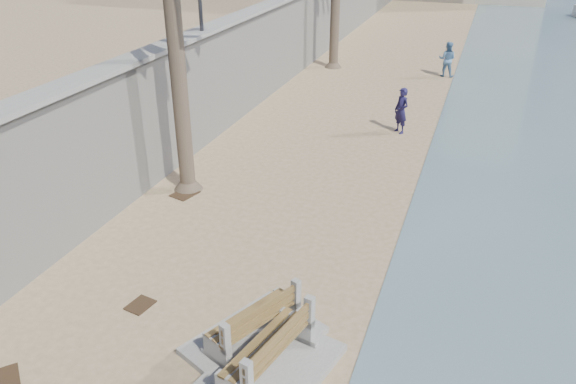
# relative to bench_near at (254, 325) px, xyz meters

# --- Properties ---
(seawall) EXTENTS (0.45, 70.00, 3.50)m
(seawall) POSITION_rel_bench_near_xyz_m (-5.35, 16.64, 1.33)
(seawall) COLOR gray
(seawall) RESTS_ON ground_plane
(bench_near) EXTENTS (2.38, 2.74, 0.96)m
(bench_near) POSITION_rel_bench_near_xyz_m (0.00, 0.00, 0.00)
(bench_near) COLOR gray
(bench_near) RESTS_ON ground_plane
(bench_far) EXTENTS (2.21, 2.79, 1.03)m
(bench_far) POSITION_rel_bench_near_xyz_m (0.52, -0.63, 0.03)
(bench_far) COLOR gray
(bench_far) RESTS_ON ground_plane
(person_a) EXTENTS (0.78, 0.76, 1.81)m
(person_a) POSITION_rel_bench_near_xyz_m (0.67, 11.52, 0.49)
(person_a) COLOR #19153A
(person_a) RESTS_ON ground_plane
(person_b) EXTENTS (0.89, 0.71, 1.76)m
(person_b) POSITION_rel_bench_near_xyz_m (1.45, 19.53, 0.46)
(person_b) COLOR teal
(person_b) RESTS_ON ground_plane
(debris_c) EXTENTS (0.71, 0.81, 0.03)m
(debris_c) POSITION_rel_bench_near_xyz_m (-4.06, 4.79, -0.40)
(debris_c) COLOR #382616
(debris_c) RESTS_ON ground_plane
(debris_d) EXTENTS (0.50, 0.58, 0.03)m
(debris_d) POSITION_rel_bench_near_xyz_m (-2.54, 0.23, -0.40)
(debris_d) COLOR #382616
(debris_d) RESTS_ON ground_plane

